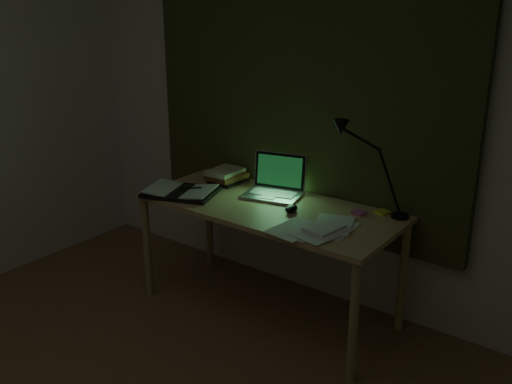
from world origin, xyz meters
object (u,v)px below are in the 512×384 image
at_px(desk, 268,260).
at_px(laptop, 272,178).
at_px(open_textbook, 181,191).
at_px(book_stack, 227,175).
at_px(loose_papers, 318,225).
at_px(desk_lamp, 404,173).

xyz_separation_m(desk, laptop, (-0.07, 0.13, 0.47)).
relative_size(open_textbook, book_stack, 1.82).
height_order(open_textbook, loose_papers, open_textbook).
bearing_deg(desk_lamp, desk, -157.14).
relative_size(laptop, book_stack, 1.63).
bearing_deg(loose_papers, book_stack, 161.55).
height_order(open_textbook, desk_lamp, desk_lamp).
xyz_separation_m(laptop, loose_papers, (0.47, -0.24, -0.11)).
bearing_deg(desk_lamp, laptop, -167.83).
distance_m(open_textbook, loose_papers, 0.95).
distance_m(desk, desk_lamp, 0.97).
bearing_deg(book_stack, laptop, -7.29).
relative_size(desk, book_stack, 6.66).
bearing_deg(open_textbook, desk, -2.32).
height_order(desk, laptop, laptop).
height_order(desk, open_textbook, open_textbook).
height_order(loose_papers, desk_lamp, desk_lamp).
height_order(desk, book_stack, book_stack).
bearing_deg(laptop, book_stack, 159.20).
relative_size(desk, open_textbook, 3.66).
bearing_deg(laptop, desk_lamp, -2.95).
bearing_deg(book_stack, open_textbook, -102.68).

